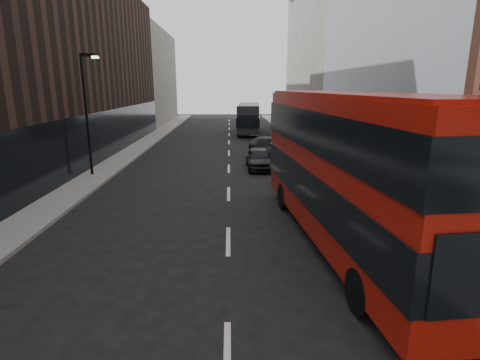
{
  "coord_description": "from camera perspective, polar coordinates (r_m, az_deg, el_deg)",
  "views": [
    {
      "loc": [
        0.08,
        -4.37,
        5.35
      ],
      "look_at": [
        0.39,
        6.94,
        2.5
      ],
      "focal_mm": 28.0,
      "sensor_mm": 36.0,
      "label": 1
    }
  ],
  "objects": [
    {
      "name": "car_c",
      "position": [
        28.87,
        3.89,
        4.94
      ],
      "size": [
        2.47,
        5.35,
        1.51
      ],
      "primitive_type": "imported",
      "rotation": [
        0.0,
        0.0,
        0.07
      ],
      "color": "black",
      "rests_on": "ground"
    },
    {
      "name": "car_b",
      "position": [
        26.28,
        6.58,
        3.64
      ],
      "size": [
        1.5,
        3.77,
        1.22
      ],
      "primitive_type": "imported",
      "rotation": [
        0.0,
        0.0,
        -0.06
      ],
      "color": "#94969C",
      "rests_on": "ground"
    },
    {
      "name": "building_victorian",
      "position": [
        49.86,
        12.19,
        18.78
      ],
      "size": [
        6.5,
        24.0,
        21.0
      ],
      "color": "#635E57",
      "rests_on": "ground"
    },
    {
      "name": "grey_bus",
      "position": [
        44.09,
        1.37,
        9.49
      ],
      "size": [
        3.18,
        10.5,
        3.35
      ],
      "rotation": [
        0.0,
        0.0,
        -0.07
      ],
      "color": "black",
      "rests_on": "ground"
    },
    {
      "name": "building_left_mid",
      "position": [
        36.31,
        -21.0,
        15.83
      ],
      "size": [
        5.0,
        24.0,
        14.0
      ],
      "primitive_type": "cube",
      "color": "black",
      "rests_on": "ground"
    },
    {
      "name": "building_modern_block",
      "position": [
        28.18,
        24.2,
        22.26
      ],
      "size": [
        5.03,
        22.0,
        20.0
      ],
      "color": "#ACB1B7",
      "rests_on": "ground"
    },
    {
      "name": "sidewalk_right",
      "position": [
        30.75,
        12.45,
        3.91
      ],
      "size": [
        3.0,
        80.0,
        0.15
      ],
      "primitive_type": "cube",
      "color": "slate",
      "rests_on": "ground"
    },
    {
      "name": "building_left_far",
      "position": [
        57.56,
        -13.64,
        14.88
      ],
      "size": [
        5.0,
        20.0,
        13.0
      ],
      "primitive_type": "cube",
      "color": "#635E57",
      "rests_on": "ground"
    },
    {
      "name": "sidewalk_left",
      "position": [
        30.92,
        -16.73,
        3.7
      ],
      "size": [
        2.0,
        80.0,
        0.15
      ],
      "primitive_type": "cube",
      "color": "slate",
      "rests_on": "ground"
    },
    {
      "name": "red_bus",
      "position": [
        12.96,
        16.63,
        2.45
      ],
      "size": [
        4.08,
        12.94,
        5.14
      ],
      "rotation": [
        0.0,
        0.0,
        0.09
      ],
      "color": "#951209",
      "rests_on": "ground"
    },
    {
      "name": "street_lamp",
      "position": [
        23.89,
        -22.28,
        10.29
      ],
      "size": [
        1.06,
        0.22,
        7.0
      ],
      "color": "black",
      "rests_on": "sidewalk_left"
    },
    {
      "name": "car_a",
      "position": [
        24.89,
        2.93,
        3.32
      ],
      "size": [
        1.69,
        4.08,
        1.38
      ],
      "primitive_type": "imported",
      "rotation": [
        0.0,
        0.0,
        0.01
      ],
      "color": "black",
      "rests_on": "ground"
    }
  ]
}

